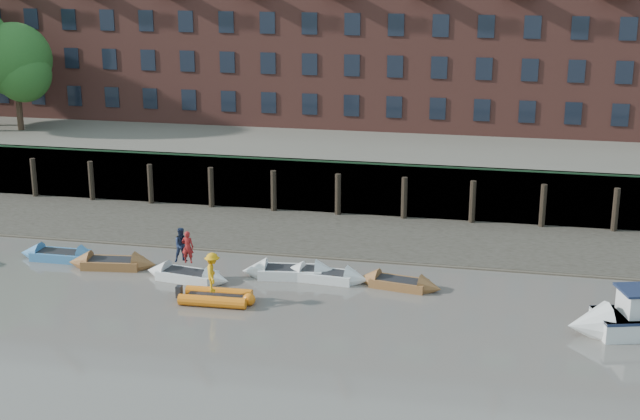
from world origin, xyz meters
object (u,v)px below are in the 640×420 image
(rowboat_2, at_px, (112,263))
(rowboat_4, at_px, (291,272))
(rowboat_1, at_px, (60,255))
(rib_tender, at_px, (219,297))
(person_rib_crew, at_px, (213,272))
(person_rower_a, at_px, (188,247))
(person_rower_b, at_px, (182,245))
(rowboat_3, at_px, (187,276))
(motor_launch, at_px, (631,319))
(rowboat_5, at_px, (324,276))
(rowboat_6, at_px, (399,283))

(rowboat_2, relative_size, rowboat_4, 0.93)
(rowboat_1, bearing_deg, rib_tender, -21.65)
(rib_tender, xyz_separation_m, person_rib_crew, (-0.23, -0.07, 1.21))
(person_rower_a, bearing_deg, person_rower_b, -20.34)
(rowboat_3, xyz_separation_m, motor_launch, (20.34, -2.19, 0.42))
(rowboat_3, distance_m, rowboat_4, 5.05)
(rowboat_5, bearing_deg, person_rower_b, -165.77)
(rowboat_5, relative_size, person_rower_b, 2.63)
(person_rower_b, relative_size, person_rib_crew, 0.93)
(rib_tender, bearing_deg, person_rower_a, 131.32)
(rowboat_2, height_order, rib_tender, rowboat_2)
(motor_launch, xyz_separation_m, person_rower_b, (-20.59, 2.35, 1.08))
(rowboat_4, distance_m, person_rower_b, 5.46)
(rowboat_1, distance_m, rowboat_2, 3.21)
(rowboat_4, bearing_deg, person_rower_a, -171.22)
(rowboat_3, bearing_deg, person_rower_a, 63.96)
(rowboat_6, xyz_separation_m, motor_launch, (10.13, -3.30, 0.44))
(rowboat_3, relative_size, motor_launch, 0.71)
(rowboat_4, height_order, rowboat_6, rowboat_4)
(motor_launch, bearing_deg, rib_tender, -15.31)
(rowboat_6, relative_size, motor_launch, 0.66)
(motor_launch, distance_m, person_rib_crew, 18.18)
(rowboat_3, distance_m, motor_launch, 20.46)
(rowboat_2, height_order, rowboat_4, rowboat_4)
(rowboat_1, bearing_deg, rowboat_6, -1.13)
(rowboat_4, height_order, rowboat_5, rowboat_4)
(person_rib_crew, bearing_deg, person_rower_a, 21.71)
(rowboat_5, distance_m, motor_launch, 14.25)
(rib_tender, height_order, motor_launch, motor_launch)
(rowboat_2, height_order, rowboat_3, rowboat_2)
(rowboat_4, relative_size, rowboat_6, 1.16)
(rowboat_3, xyz_separation_m, person_rower_a, (0.05, 0.08, 1.44))
(rowboat_5, distance_m, person_rib_crew, 5.97)
(rowboat_6, relative_size, person_rower_a, 2.67)
(rowboat_1, bearing_deg, rowboat_5, -0.46)
(rowboat_1, relative_size, rowboat_4, 0.90)
(motor_launch, bearing_deg, rowboat_5, -30.56)
(rib_tender, relative_size, person_rib_crew, 1.88)
(rowboat_4, relative_size, person_rower_a, 3.10)
(rowboat_5, height_order, person_rower_b, person_rower_b)
(motor_launch, relative_size, person_rower_b, 3.79)
(rowboat_2, distance_m, person_rower_b, 4.39)
(rowboat_2, distance_m, rowboat_4, 9.18)
(rowboat_4, bearing_deg, rowboat_6, -10.77)
(rib_tender, bearing_deg, person_rower_b, 133.84)
(rowboat_3, xyz_separation_m, rowboat_6, (10.21, 1.12, -0.02))
(rowboat_6, distance_m, person_rower_b, 10.62)
(motor_launch, relative_size, person_rib_crew, 3.54)
(rowboat_2, xyz_separation_m, rowboat_4, (9.16, 0.57, 0.02))
(rowboat_4, bearing_deg, rib_tender, -129.10)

